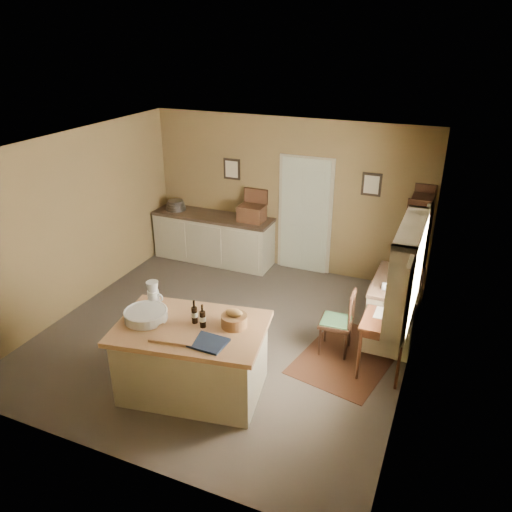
{
  "coord_description": "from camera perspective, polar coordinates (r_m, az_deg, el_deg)",
  "views": [
    {
      "loc": [
        2.77,
        -5.44,
        4.01
      ],
      "look_at": [
        0.33,
        0.34,
        1.15
      ],
      "focal_mm": 35.0,
      "sensor_mm": 36.0,
      "label": 1
    }
  ],
  "objects": [
    {
      "name": "ground",
      "position": [
        7.3,
        -3.43,
        -8.84
      ],
      "size": [
        5.0,
        5.0,
        0.0
      ],
      "primitive_type": "plane",
      "color": "brown",
      "rests_on": "ground"
    },
    {
      "name": "right_cabinet",
      "position": [
        7.25,
        15.49,
        -5.83
      ],
      "size": [
        0.63,
        1.14,
        0.99
      ],
      "color": "#B5AA8E",
      "rests_on": "ground"
    },
    {
      "name": "shelving_unit",
      "position": [
        7.85,
        18.0,
        0.31
      ],
      "size": [
        0.32,
        0.86,
        1.9
      ],
      "color": "black",
      "rests_on": "ground"
    },
    {
      "name": "door",
      "position": [
        8.78,
        5.59,
        4.74
      ],
      "size": [
        0.97,
        0.06,
        2.11
      ],
      "primitive_type": "cube",
      "color": "beige",
      "rests_on": "ground"
    },
    {
      "name": "sideboard",
      "position": [
        9.35,
        -4.83,
        2.26
      ],
      "size": [
        2.27,
        0.64,
        1.18
      ],
      "color": "#B5AA8E",
      "rests_on": "ground"
    },
    {
      "name": "window",
      "position": [
        5.8,
        17.28,
        -1.79
      ],
      "size": [
        0.25,
        1.99,
        1.12
      ],
      "color": "#B5AA8E",
      "rests_on": "ground"
    },
    {
      "name": "work_island",
      "position": [
        6.06,
        -7.35,
        -11.33
      ],
      "size": [
        1.88,
        1.39,
        1.2
      ],
      "rotation": [
        0.0,
        0.0,
        0.17
      ],
      "color": "#B5AA8E",
      "rests_on": "ground"
    },
    {
      "name": "wall_right",
      "position": [
        6.06,
        18.0,
        -2.83
      ],
      "size": [
        0.1,
        5.0,
        2.7
      ],
      "primitive_type": "cube",
      "color": "brown",
      "rests_on": "ground"
    },
    {
      "name": "writing_desk",
      "position": [
        6.53,
        14.74,
        -7.2
      ],
      "size": [
        0.56,
        0.91,
        0.82
      ],
      "color": "#371B0F",
      "rests_on": "ground"
    },
    {
      "name": "wall_front",
      "position": [
        4.84,
        -17.17,
        -10.14
      ],
      "size": [
        5.0,
        0.1,
        2.7
      ],
      "primitive_type": "cube",
      "color": "brown",
      "rests_on": "ground"
    },
    {
      "name": "wall_back",
      "position": [
        8.82,
        3.55,
        6.91
      ],
      "size": [
        5.0,
        0.1,
        2.7
      ],
      "primitive_type": "cube",
      "color": "brown",
      "rests_on": "ground"
    },
    {
      "name": "wall_left",
      "position": [
        8.03,
        -19.96,
        3.64
      ],
      "size": [
        0.1,
        5.0,
        2.7
      ],
      "primitive_type": "cube",
      "color": "brown",
      "rests_on": "ground"
    },
    {
      "name": "rug",
      "position": [
        6.94,
        10.43,
        -11.22
      ],
      "size": [
        1.4,
        1.79,
        0.01
      ],
      "primitive_type": "cube",
      "rotation": [
        0.0,
        0.0,
        -0.2
      ],
      "color": "#422212",
      "rests_on": "ground"
    },
    {
      "name": "desk_chair",
      "position": [
        6.78,
        9.14,
        -7.49
      ],
      "size": [
        0.44,
        0.44,
        0.9
      ],
      "primitive_type": null,
      "rotation": [
        0.0,
        0.0,
        0.06
      ],
      "color": "black",
      "rests_on": "ground"
    },
    {
      "name": "ceiling",
      "position": [
        6.24,
        -4.06,
        12.33
      ],
      "size": [
        5.0,
        5.0,
        0.0
      ],
      "primitive_type": "plane",
      "color": "silver",
      "rests_on": "wall_back"
    },
    {
      "name": "framed_prints",
      "position": [
        8.63,
        4.83,
        9.05
      ],
      "size": [
        2.82,
        0.02,
        0.38
      ],
      "color": "black",
      "rests_on": "ground"
    }
  ]
}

